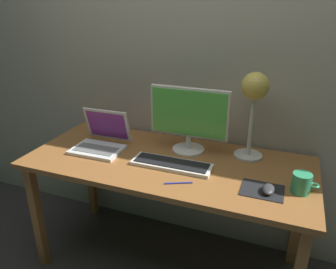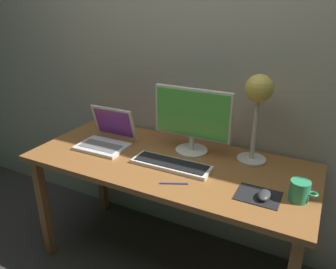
{
  "view_description": "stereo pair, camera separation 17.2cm",
  "coord_description": "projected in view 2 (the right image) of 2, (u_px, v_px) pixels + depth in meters",
  "views": [
    {
      "loc": [
        0.59,
        -1.53,
        1.58
      ],
      "look_at": [
        0.02,
        -0.05,
        0.92
      ],
      "focal_mm": 34.85,
      "sensor_mm": 36.0,
      "label": 1
    },
    {
      "loc": [
        0.75,
        -1.46,
        1.58
      ],
      "look_at": [
        0.02,
        -0.05,
        0.92
      ],
      "focal_mm": 34.85,
      "sensor_mm": 36.0,
      "label": 2
    }
  ],
  "objects": [
    {
      "name": "desk_lamp",
      "position": [
        258.0,
        98.0,
        1.69
      ],
      "size": [
        0.16,
        0.16,
        0.49
      ],
      "color": "beige",
      "rests_on": "desk"
    },
    {
      "name": "monitor",
      "position": [
        192.0,
        118.0,
        1.86
      ],
      "size": [
        0.46,
        0.19,
        0.39
      ],
      "color": "silver",
      "rests_on": "desk"
    },
    {
      "name": "coffee_mug",
      "position": [
        300.0,
        191.0,
        1.46
      ],
      "size": [
        0.12,
        0.09,
        0.1
      ],
      "color": "#339966",
      "rests_on": "desk"
    },
    {
      "name": "desk",
      "position": [
        169.0,
        173.0,
        1.87
      ],
      "size": [
        1.6,
        0.7,
        0.74
      ],
      "color": "#935B2D",
      "rests_on": "ground"
    },
    {
      "name": "mousepad",
      "position": [
        258.0,
        196.0,
        1.5
      ],
      "size": [
        0.2,
        0.16,
        0.0
      ],
      "primitive_type": "cube",
      "color": "black",
      "rests_on": "desk"
    },
    {
      "name": "keyboard_main",
      "position": [
        171.0,
        164.0,
        1.77
      ],
      "size": [
        0.44,
        0.14,
        0.03
      ],
      "color": "silver",
      "rests_on": "desk"
    },
    {
      "name": "ground_plane",
      "position": [
        169.0,
        261.0,
        2.12
      ],
      "size": [
        4.8,
        4.8,
        0.0
      ],
      "primitive_type": "plane",
      "color": "#383333",
      "rests_on": "ground"
    },
    {
      "name": "mouse",
      "position": [
        264.0,
        195.0,
        1.48
      ],
      "size": [
        0.06,
        0.1,
        0.03
      ],
      "primitive_type": "ellipsoid",
      "color": "#38383A",
      "rests_on": "mousepad"
    },
    {
      "name": "back_wall",
      "position": [
        199.0,
        50.0,
        1.95
      ],
      "size": [
        4.8,
        0.06,
        2.6
      ],
      "primitive_type": "cube",
      "color": "#B2A893",
      "rests_on": "ground"
    },
    {
      "name": "pen",
      "position": [
        174.0,
        183.0,
        1.6
      ],
      "size": [
        0.13,
        0.07,
        0.01
      ],
      "primitive_type": "cylinder",
      "rotation": [
        0.0,
        1.57,
        0.44
      ],
      "color": "#2633A5",
      "rests_on": "desk"
    },
    {
      "name": "laptop",
      "position": [
        108.0,
        135.0,
        2.01
      ],
      "size": [
        0.3,
        0.28,
        0.23
      ],
      "color": "silver",
      "rests_on": "desk"
    }
  ]
}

